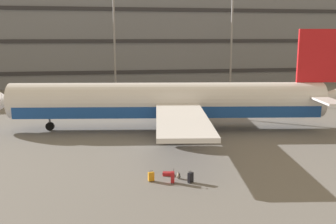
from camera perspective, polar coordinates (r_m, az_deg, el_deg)
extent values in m
plane|color=slate|center=(43.31, 7.43, -2.51)|extent=(600.00, 600.00, 0.00)
cube|color=slate|center=(86.95, -1.37, 10.28)|extent=(132.45, 15.35, 18.14)
cube|color=#2D2D33|center=(79.56, -0.54, 5.87)|extent=(131.13, 0.24, 0.70)
cube|color=#2D2D33|center=(79.26, -0.55, 10.23)|extent=(131.13, 0.24, 0.70)
cube|color=#2D2D33|center=(79.43, -0.56, 14.60)|extent=(131.13, 0.24, 0.70)
cylinder|color=silver|center=(42.23, -0.07, 1.75)|extent=(33.50, 8.32, 3.74)
cube|color=#19479E|center=(42.41, -0.07, 0.38)|extent=(32.18, 8.06, 1.20)
cone|color=silver|center=(45.34, -23.03, 1.51)|extent=(3.45, 3.93, 3.55)
cone|color=silver|center=(46.30, 22.76, 2.05)|extent=(4.85, 3.58, 2.99)
cube|color=red|center=(45.14, 20.95, 7.59)|extent=(4.49, 0.98, 5.60)
cube|color=silver|center=(42.13, 21.88, 1.58)|extent=(2.56, 5.80, 0.20)
cube|color=silver|center=(48.65, 18.59, 2.94)|extent=(2.56, 5.80, 0.20)
cube|color=silver|center=(33.62, 2.05, -1.11)|extent=(6.30, 14.46, 0.36)
cube|color=silver|center=(51.07, 0.78, 3.02)|extent=(6.30, 14.46, 0.36)
cylinder|color=#9E9EA3|center=(36.34, 0.99, -2.34)|extent=(2.93, 2.41, 2.05)
cylinder|color=#9E9EA3|center=(48.77, 0.31, 1.07)|extent=(2.93, 2.41, 2.05)
cylinder|color=black|center=(44.27, -16.69, -1.99)|extent=(0.94, 0.47, 0.90)
cylinder|color=slate|center=(44.13, -16.74, -1.11)|extent=(0.20, 0.20, 1.39)
cylinder|color=black|center=(41.28, 1.84, -2.44)|extent=(0.94, 0.47, 0.90)
cylinder|color=slate|center=(41.12, 1.85, -1.50)|extent=(0.20, 0.20, 1.39)
cylinder|color=black|center=(44.37, 1.59, -1.50)|extent=(0.94, 0.47, 0.90)
cylinder|color=slate|center=(44.23, 1.60, -0.62)|extent=(0.20, 0.20, 1.39)
cylinder|color=gray|center=(70.56, -7.79, 12.24)|extent=(0.36, 0.36, 23.52)
cylinder|color=gray|center=(74.41, 9.22, 12.23)|extent=(0.36, 0.36, 23.80)
cube|color=orange|center=(27.83, -2.45, -9.29)|extent=(0.45, 0.30, 0.62)
cylinder|color=#333338|center=(27.61, -2.64, -8.65)|extent=(0.02, 0.02, 0.12)
cylinder|color=#333338|center=(27.69, -2.19, -8.59)|extent=(0.02, 0.02, 0.12)
cube|color=black|center=(27.63, -2.41, -8.50)|extent=(0.23, 0.07, 0.02)
cylinder|color=black|center=(27.97, -2.83, -9.93)|extent=(0.03, 0.05, 0.05)
cylinder|color=black|center=(28.08, -2.19, -9.84)|extent=(0.03, 0.05, 0.05)
cylinder|color=black|center=(27.82, -2.71, -10.04)|extent=(0.03, 0.05, 0.05)
cylinder|color=black|center=(27.93, -2.06, -9.95)|extent=(0.03, 0.05, 0.05)
cube|color=black|center=(27.60, 3.28, -9.42)|extent=(0.46, 0.42, 0.67)
cylinder|color=#333338|center=(27.59, 3.32, -8.58)|extent=(0.02, 0.02, 0.09)
cylinder|color=#333338|center=(27.43, 3.03, -8.70)|extent=(0.02, 0.02, 0.09)
cube|color=black|center=(27.50, 3.18, -8.56)|extent=(0.19, 0.15, 0.02)
cylinder|color=black|center=(27.79, 3.63, -10.07)|extent=(0.05, 0.05, 0.05)
cylinder|color=black|center=(27.56, 3.20, -10.25)|extent=(0.05, 0.05, 0.05)
cylinder|color=black|center=(27.90, 3.33, -9.99)|extent=(0.05, 0.05, 0.05)
cylinder|color=black|center=(27.67, 2.91, -10.17)|extent=(0.05, 0.05, 0.05)
cube|color=#B21E23|center=(29.03, 0.01, -8.92)|extent=(0.84, 0.55, 0.24)
cube|color=black|center=(29.04, -0.81, -8.92)|extent=(0.07, 0.21, 0.02)
cube|color=#B21E23|center=(27.50, 0.68, -9.38)|extent=(0.32, 0.41, 0.76)
cylinder|color=#333338|center=(27.24, 0.82, -8.52)|extent=(0.02, 0.02, 0.19)
cylinder|color=#333338|center=(27.43, 0.84, -8.38)|extent=(0.02, 0.02, 0.19)
cube|color=black|center=(27.30, 0.83, -8.26)|extent=(0.07, 0.20, 0.02)
cylinder|color=black|center=(27.51, 0.45, -10.28)|extent=(0.05, 0.03, 0.05)
cylinder|color=black|center=(27.78, 0.48, -10.06)|extent=(0.05, 0.03, 0.05)
cylinder|color=black|center=(27.50, 0.87, -10.28)|extent=(0.05, 0.03, 0.05)
cylinder|color=black|center=(27.77, 0.89, -10.07)|extent=(0.05, 0.03, 0.05)
ellipsoid|color=gray|center=(28.36, 1.49, -9.18)|extent=(0.22, 0.33, 0.45)
ellipsoid|color=gray|center=(28.36, 1.33, -9.33)|extent=(0.11, 0.23, 0.20)
torus|color=black|center=(28.29, 1.55, -8.73)|extent=(0.02, 0.08, 0.08)
cube|color=black|center=(28.31, 1.71, -9.22)|extent=(0.03, 0.04, 0.38)
cube|color=black|center=(28.46, 1.60, -9.11)|extent=(0.03, 0.04, 0.38)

